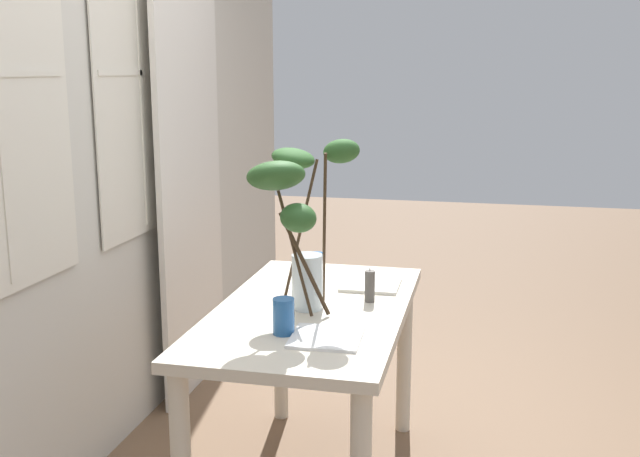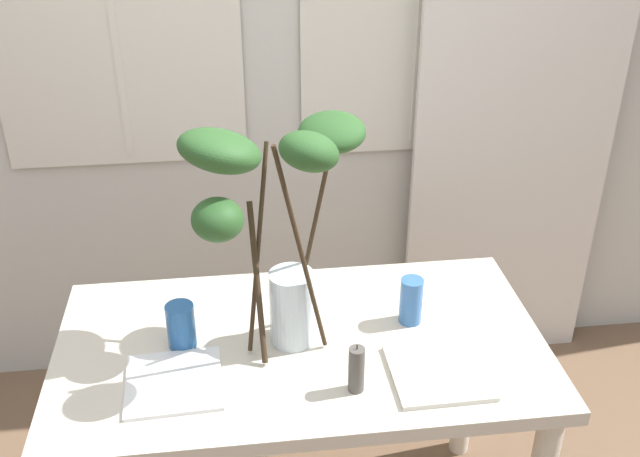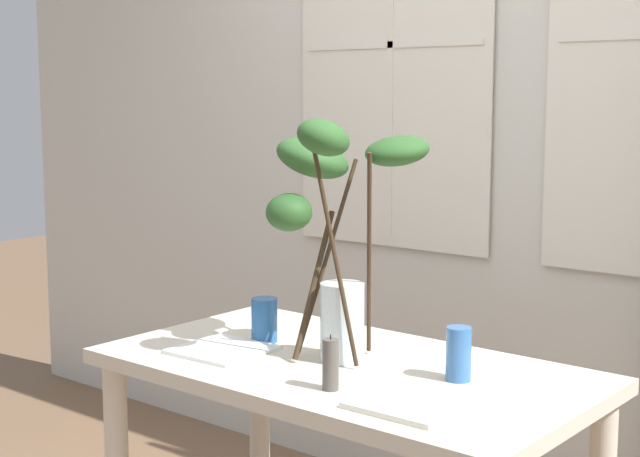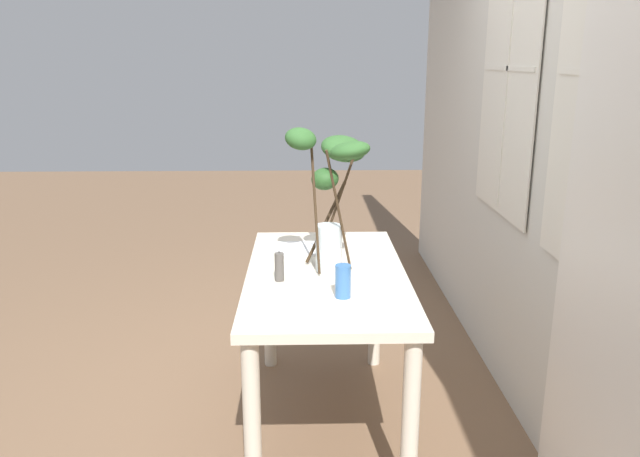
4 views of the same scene
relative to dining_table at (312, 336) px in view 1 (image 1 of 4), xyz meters
The scene contains 9 objects.
back_wall_with_windows 1.25m from the dining_table, 90.00° to the left, with size 5.44×0.14×2.80m.
curtain_sheer_side 1.34m from the dining_table, 43.96° to the left, with size 0.76×0.03×2.35m, color silver.
dining_table is the anchor object (origin of this frame).
vase_with_branches 0.53m from the dining_table, 157.17° to the left, with size 0.54×0.43×0.67m.
drinking_glass_blue_left 0.37m from the dining_table, behind, with size 0.08×0.08×0.13m, color #235693.
drinking_glass_blue_right 0.37m from the dining_table, 10.17° to the left, with size 0.06×0.06×0.14m, color #386BAD.
plate_square_left 0.38m from the dining_table, 158.62° to the right, with size 0.24×0.24×0.01m, color white.
plate_square_right 0.40m from the dining_table, 28.11° to the right, with size 0.24×0.24×0.01m, color silver.
pillar_candle 0.30m from the dining_table, 60.89° to the right, with size 0.04×0.04×0.14m.
Camera 1 is at (-2.67, -0.64, 1.66)m, focal length 41.81 mm.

